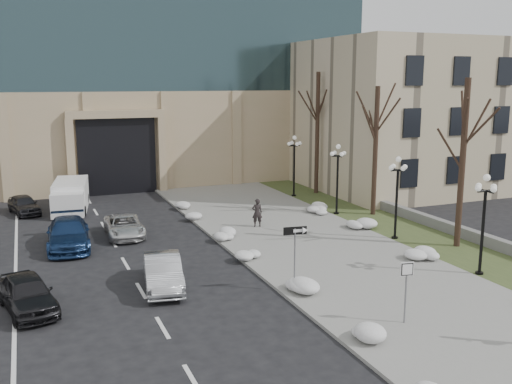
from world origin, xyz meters
The scene contains 32 objects.
ground centered at (0.00, 0.00, 0.00)m, with size 160.00×160.00×0.00m, color black.
sidewalk centered at (3.50, 14.00, 0.06)m, with size 9.00×40.00×0.12m, color gray.
curb centered at (-1.00, 14.00, 0.07)m, with size 0.30×40.00×0.14m, color gray.
grass_strip centered at (10.00, 14.00, 0.05)m, with size 4.00×40.00×0.10m, color #384824.
stone_wall centered at (12.00, 16.00, 0.35)m, with size 0.50×30.00×0.70m, color slate.
classical_building centered at (22.00, 27.98, 6.00)m, with size 22.00×18.12×12.00m.
car_a centered at (-11.00, 9.50, 0.72)m, with size 1.70×4.22×1.44m, color black.
car_b centered at (-5.54, 9.99, 0.72)m, with size 1.53×4.39×1.45m, color #A0A3A8.
car_c centered at (-8.84, 17.93, 0.77)m, with size 2.16×5.32×1.54m, color navy.
car_d centered at (-5.69, 19.09, 0.61)m, with size 2.02×4.37×1.22m, color silver.
car_e centered at (-11.00, 27.32, 0.64)m, with size 1.52×3.78×1.29m, color #29292D.
pedestrian centered at (2.08, 17.82, 0.98)m, with size 0.63×0.41×1.73m, color black.
box_truck centered at (-7.98, 27.39, 0.95)m, with size 3.01×6.42×1.96m.
one_way_sign centered at (-0.27, 7.44, 2.35)m, with size 1.06×0.35×2.85m.
keep_sign centered at (1.77, 2.82, 1.79)m, with size 0.52×0.14×2.43m.
snow_clump_b centered at (-0.40, 2.42, 0.30)m, with size 1.10×1.60×0.36m, color silver.
snow_clump_c centered at (-0.49, 7.19, 0.30)m, with size 1.10×1.60×0.36m, color silver.
snow_clump_d centered at (-0.75, 11.75, 0.30)m, with size 1.10×1.60×0.36m, color silver.
snow_clump_e centered at (-0.67, 16.16, 0.30)m, with size 1.10×1.60×0.36m, color silver.
snow_clump_f centered at (-0.68, 20.61, 0.30)m, with size 1.10×1.60×0.36m, color silver.
snow_clump_g centered at (-0.65, 24.70, 0.30)m, with size 1.10×1.60×0.36m, color silver.
snow_clump_i centered at (7.32, 8.54, 0.30)m, with size 1.10×1.60×0.36m, color silver.
snow_clump_j centered at (7.70, 15.17, 0.30)m, with size 1.10×1.60×0.36m, color silver.
snow_clump_k centered at (7.66, 19.84, 0.30)m, with size 1.10×1.60×0.36m, color silver.
snow_clump_l centered at (7.22, 19.40, 0.30)m, with size 1.10×1.60×0.36m, color silver.
lamppost_a centered at (8.30, 6.00, 3.07)m, with size 1.18×1.18×4.76m.
lamppost_b centered at (8.30, 12.50, 3.07)m, with size 1.18×1.18×4.76m.
lamppost_c centered at (8.30, 19.00, 3.07)m, with size 1.18×1.18×4.76m.
lamppost_d centered at (8.30, 25.50, 3.07)m, with size 1.18×1.18×4.76m.
tree_near centered at (10.50, 10.00, 5.83)m, with size 3.20×3.20×9.00m.
tree_mid centered at (10.50, 18.00, 5.50)m, with size 3.20×3.20×8.50m.
tree_far centered at (10.50, 26.00, 6.15)m, with size 3.20×3.20×9.50m.
Camera 1 is at (-10.68, -13.27, 8.86)m, focal length 40.00 mm.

